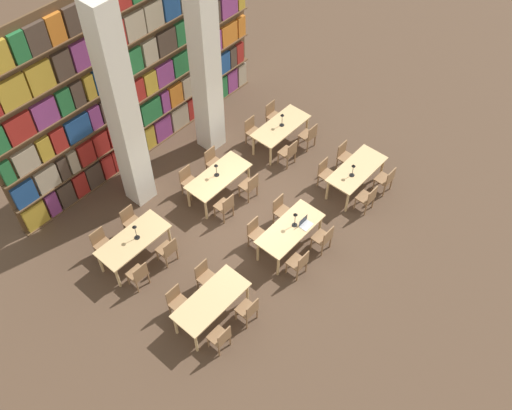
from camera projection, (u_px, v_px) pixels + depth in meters
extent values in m
plane|color=#4C3828|center=(252.00, 219.00, 15.36)|extent=(40.00, 40.00, 0.00)
cube|color=brown|center=(133.00, 72.00, 15.06)|extent=(8.67, 0.06, 5.50)
cube|color=brown|center=(148.00, 147.00, 17.14)|extent=(8.67, 0.35, 0.03)
cube|color=#B7932D|center=(34.00, 215.00, 14.92)|extent=(0.63, 0.20, 0.77)
cube|color=#84387A|center=(52.00, 203.00, 15.19)|extent=(0.32, 0.20, 0.77)
cube|color=#47382D|center=(65.00, 194.00, 15.40)|extent=(0.45, 0.20, 0.77)
cube|color=maroon|center=(79.00, 184.00, 15.63)|extent=(0.40, 0.20, 0.77)
cube|color=#47382D|center=(93.00, 175.00, 15.86)|extent=(0.49, 0.20, 0.77)
cube|color=maroon|center=(107.00, 166.00, 16.09)|extent=(0.35, 0.20, 0.77)
cube|color=maroon|center=(119.00, 157.00, 16.30)|extent=(0.48, 0.20, 0.77)
cube|color=navy|center=(135.00, 146.00, 16.59)|extent=(0.63, 0.20, 0.77)
cube|color=#B7932D|center=(149.00, 137.00, 16.86)|extent=(0.33, 0.20, 0.77)
cube|color=#84387A|center=(162.00, 128.00, 17.11)|extent=(0.60, 0.20, 0.77)
cube|color=tan|center=(179.00, 116.00, 17.45)|extent=(0.64, 0.20, 0.77)
cube|color=maroon|center=(193.00, 106.00, 17.75)|extent=(0.53, 0.20, 0.77)
cube|color=#84387A|center=(208.00, 96.00, 18.08)|extent=(0.67, 0.20, 0.77)
cube|color=#236B38|center=(221.00, 87.00, 18.37)|extent=(0.39, 0.20, 0.77)
cube|color=#84387A|center=(231.00, 80.00, 18.59)|extent=(0.44, 0.20, 0.77)
cube|color=tan|center=(240.00, 74.00, 18.82)|extent=(0.36, 0.20, 0.77)
cube|color=brown|center=(144.00, 124.00, 16.44)|extent=(8.67, 0.35, 0.03)
cube|color=navy|center=(23.00, 193.00, 14.25)|extent=(0.60, 0.20, 0.69)
cube|color=tan|center=(46.00, 178.00, 14.58)|extent=(0.61, 0.20, 0.69)
cube|color=#47382D|center=(62.00, 168.00, 14.82)|extent=(0.27, 0.20, 0.69)
cube|color=tan|center=(72.00, 161.00, 14.97)|extent=(0.25, 0.20, 0.69)
cube|color=maroon|center=(85.00, 153.00, 15.18)|extent=(0.46, 0.20, 0.69)
cube|color=maroon|center=(100.00, 143.00, 15.42)|extent=(0.45, 0.20, 0.69)
cube|color=maroon|center=(114.00, 134.00, 15.65)|extent=(0.40, 0.20, 0.69)
cube|color=maroon|center=(125.00, 126.00, 15.85)|extent=(0.32, 0.20, 0.69)
cube|color=#236B38|center=(136.00, 120.00, 16.03)|extent=(0.30, 0.20, 0.69)
cube|color=#236B38|center=(150.00, 110.00, 16.29)|extent=(0.70, 0.20, 0.69)
cube|color=#84387A|center=(164.00, 101.00, 16.56)|extent=(0.28, 0.20, 0.69)
cube|color=orange|center=(175.00, 94.00, 16.76)|extent=(0.47, 0.20, 0.69)
cube|color=tan|center=(189.00, 85.00, 17.05)|extent=(0.62, 0.20, 0.69)
cube|color=#236B38|center=(202.00, 76.00, 17.33)|extent=(0.35, 0.20, 0.69)
cube|color=orange|center=(212.00, 69.00, 17.54)|extent=(0.38, 0.20, 0.69)
cube|color=navy|center=(223.00, 63.00, 17.76)|extent=(0.47, 0.20, 0.69)
cube|color=#47382D|center=(232.00, 57.00, 17.96)|extent=(0.27, 0.20, 0.69)
cube|color=maroon|center=(238.00, 52.00, 18.11)|extent=(0.30, 0.20, 0.69)
cube|color=brown|center=(139.00, 99.00, 15.75)|extent=(8.67, 0.35, 0.03)
cube|color=#236B38|center=(6.00, 172.00, 13.48)|extent=(0.29, 0.20, 0.66)
cube|color=tan|center=(25.00, 160.00, 13.73)|extent=(0.61, 0.20, 0.66)
cube|color=#B7932D|center=(44.00, 148.00, 14.00)|extent=(0.34, 0.20, 0.66)
cube|color=maroon|center=(58.00, 139.00, 14.20)|extent=(0.38, 0.20, 0.66)
cube|color=navy|center=(77.00, 127.00, 14.49)|extent=(0.70, 0.20, 0.66)
cube|color=#84387A|center=(94.00, 117.00, 14.75)|extent=(0.33, 0.20, 0.66)
cube|color=#47382D|center=(109.00, 107.00, 14.99)|extent=(0.57, 0.20, 0.66)
cube|color=#B7932D|center=(123.00, 99.00, 15.22)|extent=(0.34, 0.20, 0.66)
cube|color=maroon|center=(136.00, 90.00, 15.45)|extent=(0.45, 0.20, 0.66)
cube|color=#B7932D|center=(149.00, 82.00, 15.68)|extent=(0.41, 0.20, 0.66)
cube|color=#84387A|center=(163.00, 73.00, 15.93)|extent=(0.59, 0.20, 0.66)
cube|color=#236B38|center=(180.00, 63.00, 16.25)|extent=(0.61, 0.20, 0.66)
cube|color=#236B38|center=(197.00, 52.00, 16.58)|extent=(0.67, 0.20, 0.66)
cube|color=#84387A|center=(213.00, 42.00, 16.91)|extent=(0.52, 0.20, 0.66)
cube|color=orange|center=(228.00, 33.00, 17.21)|extent=(0.64, 0.20, 0.66)
cube|color=orange|center=(240.00, 26.00, 17.47)|extent=(0.31, 0.20, 0.66)
cube|color=brown|center=(133.00, 72.00, 15.05)|extent=(8.67, 0.35, 0.03)
cube|color=maroon|center=(19.00, 127.00, 13.11)|extent=(0.66, 0.20, 0.68)
cube|color=#84387A|center=(44.00, 113.00, 13.45)|extent=(0.63, 0.20, 0.68)
cube|color=#236B38|center=(63.00, 101.00, 13.72)|extent=(0.37, 0.20, 0.68)
cube|color=#47382D|center=(76.00, 94.00, 13.90)|extent=(0.32, 0.20, 0.68)
cube|color=#B7932D|center=(88.00, 86.00, 14.08)|extent=(0.26, 0.20, 0.68)
cube|color=navy|center=(101.00, 79.00, 14.27)|extent=(0.47, 0.20, 0.68)
cube|color=#84387A|center=(117.00, 70.00, 14.52)|extent=(0.41, 0.20, 0.68)
cube|color=#236B38|center=(132.00, 61.00, 14.76)|extent=(0.56, 0.20, 0.68)
cube|color=tan|center=(149.00, 51.00, 15.04)|extent=(0.45, 0.20, 0.68)
cube|color=#47382D|center=(165.00, 41.00, 15.33)|extent=(0.63, 0.20, 0.68)
cube|color=#236B38|center=(183.00, 31.00, 15.65)|extent=(0.62, 0.20, 0.68)
cube|color=navy|center=(202.00, 20.00, 16.01)|extent=(0.69, 0.20, 0.68)
cube|color=#47382D|center=(215.00, 12.00, 16.27)|extent=(0.28, 0.20, 0.68)
cube|color=#84387A|center=(228.00, 5.00, 16.53)|extent=(0.65, 0.20, 0.68)
cube|color=brown|center=(127.00, 42.00, 14.35)|extent=(8.67, 0.35, 0.03)
cube|color=#B7932D|center=(12.00, 92.00, 12.48)|extent=(0.70, 0.20, 0.71)
cube|color=#B7932D|center=(39.00, 77.00, 12.82)|extent=(0.62, 0.20, 0.71)
cube|color=#47382D|center=(62.00, 64.00, 13.12)|extent=(0.45, 0.20, 0.71)
cube|color=#84387A|center=(81.00, 54.00, 13.39)|extent=(0.55, 0.20, 0.71)
cube|color=maroon|center=(97.00, 45.00, 13.62)|extent=(0.29, 0.20, 0.71)
cube|color=maroon|center=(113.00, 36.00, 13.87)|extent=(0.62, 0.20, 0.71)
cube|color=tan|center=(133.00, 25.00, 14.18)|extent=(0.60, 0.20, 0.71)
cube|color=tan|center=(152.00, 15.00, 14.48)|extent=(0.57, 0.20, 0.71)
cube|color=navy|center=(170.00, 5.00, 14.78)|extent=(0.53, 0.20, 0.71)
cube|color=brown|center=(120.00, 9.00, 13.65)|extent=(8.67, 0.35, 0.03)
cube|color=#B7932D|center=(0.00, 56.00, 11.82)|extent=(0.40, 0.20, 0.69)
cube|color=#236B38|center=(18.00, 46.00, 12.03)|extent=(0.35, 0.20, 0.69)
cube|color=#47382D|center=(36.00, 37.00, 12.24)|extent=(0.49, 0.20, 0.69)
cube|color=orange|center=(54.00, 28.00, 12.48)|extent=(0.40, 0.20, 0.69)
cube|color=#47382D|center=(76.00, 17.00, 12.77)|extent=(0.66, 0.20, 0.69)
cube|color=tan|center=(97.00, 6.00, 13.05)|extent=(0.44, 0.20, 0.69)
cube|color=silver|center=(122.00, 113.00, 13.63)|extent=(0.61, 0.61, 6.00)
cube|color=silver|center=(205.00, 60.00, 14.99)|extent=(0.61, 0.61, 6.00)
cube|color=tan|center=(211.00, 300.00, 12.88)|extent=(1.86, 0.82, 0.04)
cylinder|color=tan|center=(196.00, 343.00, 12.62)|extent=(0.07, 0.07, 0.73)
cylinder|color=tan|center=(247.00, 293.00, 13.45)|extent=(0.07, 0.07, 0.73)
cylinder|color=tan|center=(176.00, 325.00, 12.90)|extent=(0.07, 0.07, 0.73)
cylinder|color=tan|center=(227.00, 277.00, 13.73)|extent=(0.07, 0.07, 0.73)
cylinder|color=olive|center=(208.00, 342.00, 12.80)|extent=(0.04, 0.04, 0.41)
cylinder|color=olive|center=(219.00, 331.00, 12.97)|extent=(0.04, 0.04, 0.41)
cylinder|color=olive|center=(219.00, 351.00, 12.65)|extent=(0.04, 0.04, 0.41)
cylinder|color=olive|center=(230.00, 340.00, 12.83)|extent=(0.04, 0.04, 0.41)
cube|color=olive|center=(219.00, 336.00, 12.64)|extent=(0.42, 0.40, 0.04)
cube|color=olive|center=(224.00, 337.00, 12.39)|extent=(0.40, 0.03, 0.42)
cylinder|color=olive|center=(191.00, 308.00, 13.37)|extent=(0.04, 0.04, 0.41)
cylinder|color=olive|center=(180.00, 318.00, 13.19)|extent=(0.04, 0.04, 0.41)
cylinder|color=olive|center=(181.00, 299.00, 13.51)|extent=(0.04, 0.04, 0.41)
cylinder|color=olive|center=(170.00, 309.00, 13.34)|extent=(0.04, 0.04, 0.41)
cube|color=olive|center=(179.00, 304.00, 13.18)|extent=(0.42, 0.40, 0.04)
cube|color=olive|center=(173.00, 294.00, 13.08)|extent=(0.40, 0.03, 0.42)
cylinder|color=olive|center=(236.00, 315.00, 13.25)|extent=(0.04, 0.04, 0.41)
cylinder|color=olive|center=(246.00, 305.00, 13.42)|extent=(0.04, 0.04, 0.41)
cylinder|color=olive|center=(247.00, 323.00, 13.10)|extent=(0.04, 0.04, 0.41)
cylinder|color=olive|center=(257.00, 313.00, 13.28)|extent=(0.04, 0.04, 0.41)
cube|color=olive|center=(246.00, 309.00, 13.09)|extent=(0.42, 0.40, 0.04)
cube|color=olive|center=(252.00, 309.00, 12.83)|extent=(0.40, 0.03, 0.42)
cylinder|color=olive|center=(218.00, 283.00, 13.81)|extent=(0.04, 0.04, 0.41)
cylinder|color=olive|center=(208.00, 292.00, 13.64)|extent=(0.04, 0.04, 0.41)
cylinder|color=olive|center=(208.00, 275.00, 13.96)|extent=(0.04, 0.04, 0.41)
cylinder|color=olive|center=(198.00, 284.00, 13.78)|extent=(0.04, 0.04, 0.41)
cube|color=olive|center=(207.00, 278.00, 13.63)|extent=(0.42, 0.40, 0.04)
cube|color=olive|center=(201.00, 269.00, 13.53)|extent=(0.40, 0.03, 0.42)
cube|color=tan|center=(290.00, 229.00, 14.20)|extent=(1.86, 0.82, 0.04)
cylinder|color=tan|center=(278.00, 266.00, 13.94)|extent=(0.07, 0.07, 0.73)
cylinder|color=tan|center=(320.00, 225.00, 14.77)|extent=(0.07, 0.07, 0.73)
cylinder|color=tan|center=(258.00, 251.00, 14.23)|extent=(0.07, 0.07, 0.73)
cylinder|color=tan|center=(300.00, 212.00, 15.05)|extent=(0.07, 0.07, 0.73)
cylinder|color=olive|center=(286.00, 268.00, 14.09)|extent=(0.04, 0.04, 0.41)
cylinder|color=olive|center=(296.00, 259.00, 14.26)|extent=(0.04, 0.04, 0.41)
cylinder|color=olive|center=(297.00, 276.00, 13.94)|extent=(0.04, 0.04, 0.41)
cylinder|color=olive|center=(306.00, 266.00, 14.12)|extent=(0.04, 0.04, 0.41)
cube|color=olive|center=(297.00, 262.00, 13.93)|extent=(0.42, 0.40, 0.04)
cube|color=olive|center=(303.00, 261.00, 13.68)|extent=(0.40, 0.03, 0.42)
cylinder|color=olive|center=(268.00, 240.00, 14.66)|extent=(0.04, 0.04, 0.41)
cylinder|color=olive|center=(258.00, 248.00, 14.48)|extent=(0.04, 0.04, 0.41)
cylinder|color=olive|center=(258.00, 233.00, 14.80)|extent=(0.04, 0.04, 0.41)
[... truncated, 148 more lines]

